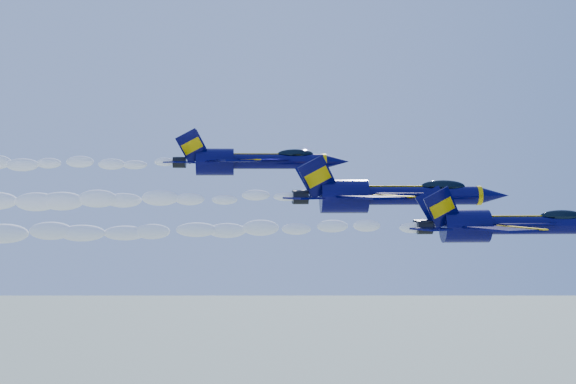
{
  "coord_description": "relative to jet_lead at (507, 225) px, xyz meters",
  "views": [
    {
      "loc": [
        -6.54,
        -77.48,
        153.95
      ],
      "look_at": [
        -2.07,
        -5.37,
        152.18
      ],
      "focal_mm": 50.0,
      "sensor_mm": 36.0,
      "label": 1
    }
  ],
  "objects": [
    {
      "name": "jet_lead",
      "position": [
        0.0,
        0.0,
        0.0
      ],
      "size": [
        17.3,
        14.19,
        6.43
      ],
      "color": "#060539"
    },
    {
      "name": "smoke_trail_jet_lead",
      "position": [
        -38.52,
        0.0,
        -0.5
      ],
      "size": [
        62.25,
        2.34,
        2.11
      ],
      "primitive_type": "ellipsoid",
      "color": "white"
    },
    {
      "name": "jet_second",
      "position": [
        -8.03,
        9.38,
        2.14
      ],
      "size": [
        20.05,
        16.45,
        7.45
      ],
      "color": "#060539"
    },
    {
      "name": "jet_third",
      "position": [
        -20.45,
        17.42,
        5.36
      ],
      "size": [
        17.68,
        14.5,
        6.57
      ],
      "color": "#060539"
    }
  ]
}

